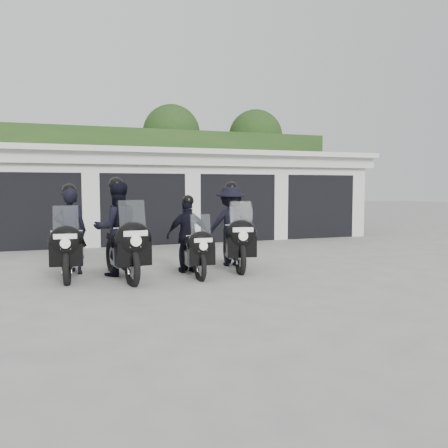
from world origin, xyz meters
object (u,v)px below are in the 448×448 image
object	(u,v)px
police_bike_a	(69,239)
police_bike_c	(190,240)
police_bike_d	(232,230)
police_bike_b	(119,234)

from	to	relation	value
police_bike_a	police_bike_c	xyz separation A→B (m)	(2.36, -0.48, -0.05)
police_bike_c	police_bike_d	world-z (taller)	police_bike_d
police_bike_c	police_bike_b	bearing A→B (deg)	176.16
police_bike_c	police_bike_d	xyz separation A→B (m)	(1.13, 0.49, 0.13)
police_bike_b	police_bike_c	world-z (taller)	police_bike_b
police_bike_b	police_bike_d	distance (m)	2.57
police_bike_b	police_bike_c	bearing A→B (deg)	-11.35
police_bike_b	police_bike_a	bearing A→B (deg)	153.10
police_bike_c	police_bike_a	bearing A→B (deg)	169.74
police_bike_c	police_bike_d	bearing A→B (deg)	24.83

